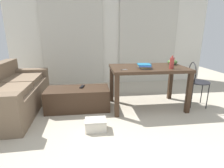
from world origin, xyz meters
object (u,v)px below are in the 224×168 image
at_px(bottle_near, 172,63).
at_px(scissors, 123,70).
at_px(shoebox, 96,125).
at_px(book_stack, 144,66).
at_px(tv_remote_primary, 82,87).
at_px(craft_table, 148,73).
at_px(bowl, 172,62).
at_px(wire_chair, 195,79).
at_px(coffee_table, 78,99).
at_px(couch, 11,94).
at_px(tv_remote_on_table, 149,64).

distance_m(bottle_near, scissors, 0.82).
xyz_separation_m(bottle_near, shoebox, (-1.28, -0.50, -0.76)).
xyz_separation_m(book_stack, tv_remote_primary, (-1.06, 0.22, -0.39)).
bearing_deg(scissors, craft_table, 23.68).
distance_m(bottle_near, tv_remote_primary, 1.59).
bearing_deg(tv_remote_primary, bowl, 14.89).
bearing_deg(book_stack, craft_table, 45.24).
xyz_separation_m(wire_chair, bowl, (-0.36, 0.23, 0.28)).
bearing_deg(coffee_table, scissors, -19.32).
bearing_deg(couch, scissors, -9.82).
distance_m(scissors, shoebox, 0.96).
bearing_deg(craft_table, wire_chair, -4.02).
xyz_separation_m(bottle_near, scissors, (-0.81, -0.00, -0.09)).
height_order(wire_chair, tv_remote_primary, wire_chair).
bearing_deg(shoebox, bottle_near, 21.34).
xyz_separation_m(craft_table, tv_remote_primary, (-1.16, 0.12, -0.25)).
distance_m(craft_table, bottle_near, 0.43).
height_order(couch, scissors, couch).
distance_m(coffee_table, bottle_near, 1.71).
distance_m(coffee_table, tv_remote_primary, 0.23).
bearing_deg(book_stack, shoebox, -144.61).
bearing_deg(book_stack, couch, 174.46).
bearing_deg(bowl, book_stack, -155.98).
distance_m(coffee_table, craft_table, 1.32).
relative_size(scissors, shoebox, 0.40).
bearing_deg(tv_remote_on_table, coffee_table, -145.50).
xyz_separation_m(wire_chair, tv_remote_primary, (-2.04, 0.18, -0.12)).
bearing_deg(tv_remote_primary, craft_table, 7.30).
distance_m(bottle_near, book_stack, 0.45).
bearing_deg(tv_remote_on_table, couch, -149.41).
relative_size(bottle_near, scissors, 1.84).
xyz_separation_m(bottle_near, book_stack, (-0.43, 0.10, -0.06)).
xyz_separation_m(scissors, shoebox, (-0.47, -0.50, -0.67)).
bearing_deg(tv_remote_primary, coffee_table, -125.97).
bearing_deg(craft_table, book_stack, -134.76).
relative_size(craft_table, shoebox, 4.47).
bearing_deg(tv_remote_on_table, craft_table, -83.97).
distance_m(wire_chair, book_stack, 1.02).
distance_m(coffee_table, wire_chair, 2.15).
bearing_deg(bowl, bottle_near, -117.44).
bearing_deg(bowl, couch, -178.80).
distance_m(craft_table, bowl, 0.57).
xyz_separation_m(wire_chair, shoebox, (-1.83, -0.65, -0.44)).
bearing_deg(bottle_near, tv_remote_on_table, 122.92).
xyz_separation_m(book_stack, tv_remote_on_table, (0.18, 0.28, -0.02)).
bearing_deg(bottle_near, coffee_table, 170.50).
bearing_deg(tv_remote_on_table, bottle_near, -27.89).
relative_size(bowl, tv_remote_on_table, 1.09).
bearing_deg(scissors, tv_remote_on_table, 34.46).
xyz_separation_m(couch, bottle_near, (2.69, -0.32, 0.53)).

